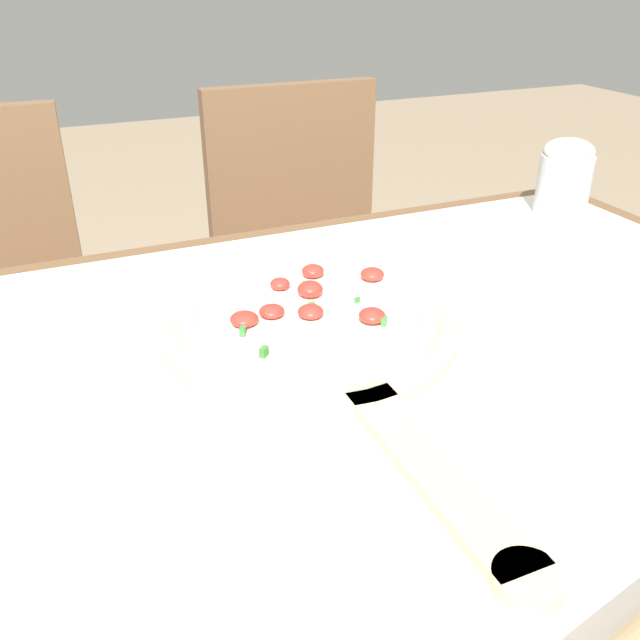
# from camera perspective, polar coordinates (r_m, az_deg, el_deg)

# --- Properties ---
(dining_table) EXTENTS (1.35, 0.92, 0.75)m
(dining_table) POSITION_cam_1_polar(r_m,az_deg,el_deg) (0.73, 0.97, -13.31)
(dining_table) COLOR brown
(dining_table) RESTS_ON ground_plane
(towel_cloth) EXTENTS (1.27, 0.84, 0.00)m
(towel_cloth) POSITION_cam_1_polar(r_m,az_deg,el_deg) (0.66, 1.05, -6.24)
(towel_cloth) COLOR silver
(towel_cloth) RESTS_ON dining_table
(pizza_peel) EXTENTS (0.33, 0.57, 0.01)m
(pizza_peel) POSITION_cam_1_polar(r_m,az_deg,el_deg) (0.73, 0.02, -1.67)
(pizza_peel) COLOR #D6B784
(pizza_peel) RESTS_ON towel_cloth
(pizza) EXTENTS (0.29, 0.29, 0.04)m
(pizza) POSITION_cam_1_polar(r_m,az_deg,el_deg) (0.75, -0.90, 0.68)
(pizza) COLOR beige
(pizza) RESTS_ON pizza_peel
(chair_right) EXTENTS (0.41, 0.41, 0.90)m
(chair_right) POSITION_cam_1_polar(r_m,az_deg,el_deg) (1.50, -1.06, 4.43)
(chair_right) COLOR brown
(chair_right) RESTS_ON ground_plane
(flour_cup) EXTENTS (0.08, 0.08, 0.12)m
(flour_cup) POSITION_cam_1_polar(r_m,az_deg,el_deg) (1.17, 19.93, 11.30)
(flour_cup) COLOR #B2B7BC
(flour_cup) RESTS_ON towel_cloth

